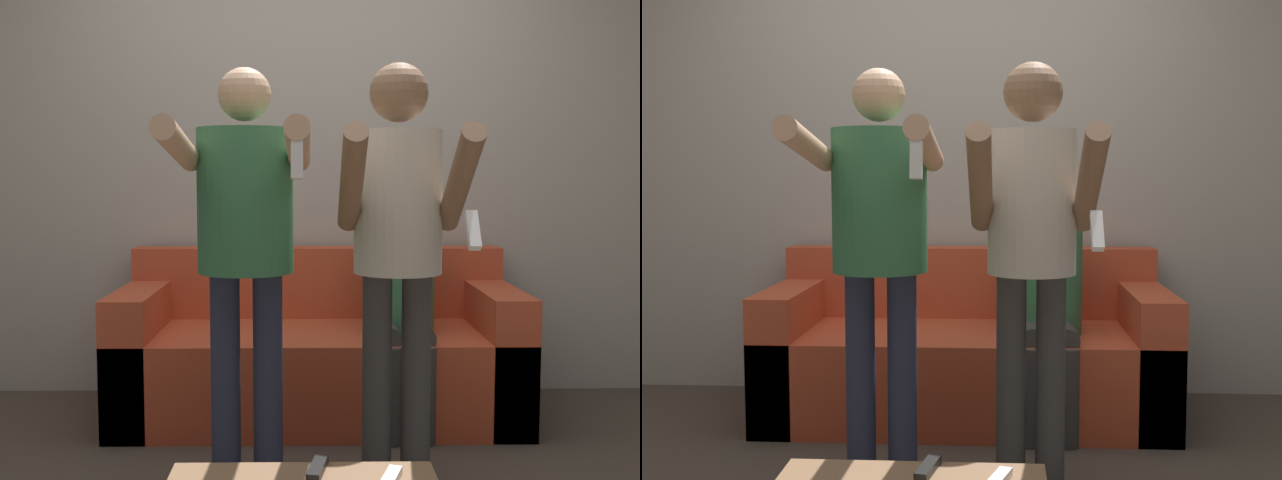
{
  "view_description": "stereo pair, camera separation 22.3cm",
  "coord_description": "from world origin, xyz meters",
  "views": [
    {
      "loc": [
        0.03,
        -2.47,
        1.17
      ],
      "look_at": [
        0.08,
        0.69,
        0.9
      ],
      "focal_mm": 42.0,
      "sensor_mm": 36.0,
      "label": 1
    },
    {
      "loc": [
        0.26,
        -2.46,
        1.17
      ],
      "look_at": [
        0.08,
        0.69,
        0.9
      ],
      "focal_mm": 42.0,
      "sensor_mm": 36.0,
      "label": 2
    }
  ],
  "objects": [
    {
      "name": "person_standing_right",
      "position": [
        0.36,
        0.25,
        0.98
      ],
      "size": [
        0.44,
        0.65,
        1.58
      ],
      "color": "#383838",
      "rests_on": "ground_plane"
    },
    {
      "name": "person_seated",
      "position": [
        0.46,
        0.99,
        0.63
      ],
      "size": [
        0.33,
        0.54,
        1.15
      ],
      "color": "#383838",
      "rests_on": "ground_plane"
    },
    {
      "name": "wall_back",
      "position": [
        0.0,
        1.59,
        1.35
      ],
      "size": [
        6.4,
        0.06,
        2.7
      ],
      "color": "#B7B2A8",
      "rests_on": "ground_plane"
    },
    {
      "name": "person_standing_left",
      "position": [
        -0.2,
        0.25,
        0.99
      ],
      "size": [
        0.47,
        0.73,
        1.56
      ],
      "color": "#282D47",
      "rests_on": "ground_plane"
    },
    {
      "name": "couch",
      "position": [
        0.08,
        1.15,
        0.28
      ],
      "size": [
        1.92,
        0.82,
        0.8
      ],
      "color": "#C64C2D",
      "rests_on": "ground_plane"
    },
    {
      "name": "remote_far",
      "position": [
        0.06,
        -0.51,
        0.39
      ],
      "size": [
        0.06,
        0.15,
        0.02
      ],
      "color": "black",
      "rests_on": "coffee_table"
    }
  ]
}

